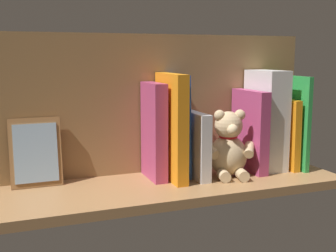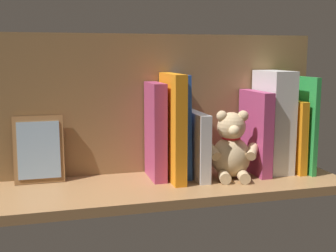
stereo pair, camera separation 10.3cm
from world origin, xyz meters
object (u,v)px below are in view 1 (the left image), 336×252
book_0 (291,122)px  picture_frame_leaning (36,153)px  dictionary_thick_white (266,120)px  teddy_bear (229,147)px

book_0 → picture_frame_leaning: book_0 is taller
dictionary_thick_white → teddy_bear: (13.28, 4.07, -5.73)cm
book_0 → teddy_bear: size_ratio=1.47×
picture_frame_leaning → teddy_bear: bearing=169.3°
teddy_bear → dictionary_thick_white: bearing=-149.4°
book_0 → picture_frame_leaning: (66.79, -5.66, -4.44)cm
book_0 → dictionary_thick_white: (7.33, -1.01, 0.75)cm
dictionary_thick_white → picture_frame_leaning: size_ratio=1.63×
book_0 → picture_frame_leaning: bearing=-4.8°
picture_frame_leaning → dictionary_thick_white: bearing=175.5°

